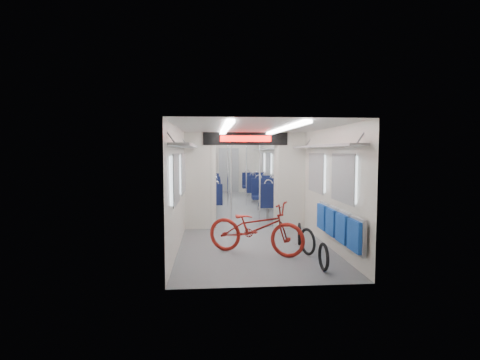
{
  "coord_description": "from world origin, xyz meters",
  "views": [
    {
      "loc": [
        -0.84,
        -10.94,
        1.84
      ],
      "look_at": [
        -0.11,
        -1.77,
        1.15
      ],
      "focal_mm": 28.0,
      "sensor_mm": 36.0,
      "label": 1
    }
  ],
  "objects_px": {
    "bike_hoop_a": "(324,258)",
    "seat_bay_near_right": "(271,196)",
    "bike_hoop_b": "(307,243)",
    "bike_hoop_c": "(299,235)",
    "bicycle": "(256,228)",
    "stanchion_near_right": "(260,180)",
    "flip_bench": "(338,225)",
    "stanchion_near_left": "(231,178)",
    "seat_bay_near_left": "(207,195)",
    "seat_bay_far_right": "(256,185)",
    "stanchion_far_left": "(228,172)",
    "seat_bay_far_left": "(208,186)",
    "stanchion_far_right": "(246,172)"
  },
  "relations": [
    {
      "from": "bike_hoop_a",
      "to": "seat_bay_near_right",
      "type": "xyz_separation_m",
      "value": [
        0.03,
        5.23,
        0.35
      ]
    },
    {
      "from": "seat_bay_near_left",
      "to": "bike_hoop_c",
      "type": "bearing_deg",
      "value": -66.1
    },
    {
      "from": "stanchion_far_right",
      "to": "bike_hoop_c",
      "type": "bearing_deg",
      "value": -84.7
    },
    {
      "from": "bike_hoop_b",
      "to": "stanchion_far_right",
      "type": "xyz_separation_m",
      "value": [
        -0.49,
        6.25,
        0.93
      ]
    },
    {
      "from": "bike_hoop_b",
      "to": "bike_hoop_c",
      "type": "xyz_separation_m",
      "value": [
        0.02,
        0.7,
        -0.02
      ]
    },
    {
      "from": "bicycle",
      "to": "seat_bay_far_right",
      "type": "relative_size",
      "value": 0.88
    },
    {
      "from": "bicycle",
      "to": "seat_bay_far_left",
      "type": "distance_m",
      "value": 7.63
    },
    {
      "from": "bicycle",
      "to": "stanchion_near_right",
      "type": "distance_m",
      "value": 2.76
    },
    {
      "from": "bike_hoop_c",
      "to": "seat_bay_far_left",
      "type": "height_order",
      "value": "seat_bay_far_left"
    },
    {
      "from": "flip_bench",
      "to": "bike_hoop_b",
      "type": "xyz_separation_m",
      "value": [
        -0.47,
        0.23,
        -0.36
      ]
    },
    {
      "from": "seat_bay_near_right",
      "to": "stanchion_near_left",
      "type": "bearing_deg",
      "value": -140.33
    },
    {
      "from": "bike_hoop_b",
      "to": "seat_bay_near_left",
      "type": "distance_m",
      "value": 5.2
    },
    {
      "from": "seat_bay_near_right",
      "to": "stanchion_near_right",
      "type": "distance_m",
      "value": 1.73
    },
    {
      "from": "stanchion_near_left",
      "to": "stanchion_far_right",
      "type": "bearing_deg",
      "value": 76.87
    },
    {
      "from": "stanchion_near_right",
      "to": "stanchion_far_left",
      "type": "relative_size",
      "value": 1.0
    },
    {
      "from": "seat_bay_far_right",
      "to": "stanchion_far_right",
      "type": "height_order",
      "value": "stanchion_far_right"
    },
    {
      "from": "bike_hoop_a",
      "to": "stanchion_near_right",
      "type": "relative_size",
      "value": 0.19
    },
    {
      "from": "bike_hoop_a",
      "to": "stanchion_far_left",
      "type": "distance_m",
      "value": 7.18
    },
    {
      "from": "bicycle",
      "to": "stanchion_near_right",
      "type": "bearing_deg",
      "value": 17.24
    },
    {
      "from": "bike_hoop_b",
      "to": "seat_bay_near_left",
      "type": "xyz_separation_m",
      "value": [
        -1.82,
        4.86,
        0.3
      ]
    },
    {
      "from": "bike_hoop_b",
      "to": "seat_bay_far_left",
      "type": "bearing_deg",
      "value": 103.26
    },
    {
      "from": "bike_hoop_c",
      "to": "stanchion_far_left",
      "type": "height_order",
      "value": "stanchion_far_left"
    },
    {
      "from": "bike_hoop_c",
      "to": "seat_bay_far_right",
      "type": "distance_m",
      "value": 7.27
    },
    {
      "from": "seat_bay_near_right",
      "to": "bike_hoop_b",
      "type": "bearing_deg",
      "value": -90.65
    },
    {
      "from": "bike_hoop_a",
      "to": "stanchion_near_left",
      "type": "distance_m",
      "value": 4.48
    },
    {
      "from": "seat_bay_near_right",
      "to": "seat_bay_far_right",
      "type": "bearing_deg",
      "value": 90.0
    },
    {
      "from": "bike_hoop_c",
      "to": "flip_bench",
      "type": "bearing_deg",
      "value": -64.49
    },
    {
      "from": "seat_bay_far_left",
      "to": "stanchion_near_right",
      "type": "height_order",
      "value": "stanchion_near_right"
    },
    {
      "from": "seat_bay_near_right",
      "to": "stanchion_far_left",
      "type": "bearing_deg",
      "value": 123.47
    },
    {
      "from": "seat_bay_near_left",
      "to": "bicycle",
      "type": "bearing_deg",
      "value": -79.14
    },
    {
      "from": "bicycle",
      "to": "stanchion_near_right",
      "type": "relative_size",
      "value": 0.79
    },
    {
      "from": "bike_hoop_a",
      "to": "stanchion_far_right",
      "type": "bearing_deg",
      "value": 94.07
    },
    {
      "from": "stanchion_near_left",
      "to": "stanchion_near_right",
      "type": "relative_size",
      "value": 1.0
    },
    {
      "from": "seat_bay_far_right",
      "to": "stanchion_near_right",
      "type": "height_order",
      "value": "stanchion_near_right"
    },
    {
      "from": "seat_bay_far_right",
      "to": "bike_hoop_b",
      "type": "bearing_deg",
      "value": -90.35
    },
    {
      "from": "seat_bay_near_right",
      "to": "bicycle",
      "type": "bearing_deg",
      "value": -103.02
    },
    {
      "from": "bicycle",
      "to": "stanchion_near_right",
      "type": "height_order",
      "value": "stanchion_near_right"
    },
    {
      "from": "bicycle",
      "to": "seat_bay_near_right",
      "type": "distance_m",
      "value": 4.29
    },
    {
      "from": "stanchion_near_right",
      "to": "stanchion_far_left",
      "type": "height_order",
      "value": "same"
    },
    {
      "from": "seat_bay_far_right",
      "to": "stanchion_far_left",
      "type": "xyz_separation_m",
      "value": [
        -1.18,
        -1.85,
        0.61
      ]
    },
    {
      "from": "flip_bench",
      "to": "stanchion_near_left",
      "type": "bearing_deg",
      "value": 114.87
    },
    {
      "from": "stanchion_near_left",
      "to": "flip_bench",
      "type": "bearing_deg",
      "value": -65.13
    },
    {
      "from": "stanchion_far_left",
      "to": "stanchion_far_right",
      "type": "bearing_deg",
      "value": 11.28
    },
    {
      "from": "stanchion_far_right",
      "to": "seat_bay_near_left",
      "type": "bearing_deg",
      "value": -133.7
    },
    {
      "from": "bike_hoop_b",
      "to": "seat_bay_far_left",
      "type": "xyz_separation_m",
      "value": [
        -1.82,
        7.73,
        0.32
      ]
    },
    {
      "from": "bicycle",
      "to": "stanchion_near_right",
      "type": "xyz_separation_m",
      "value": [
        0.43,
        2.64,
        0.67
      ]
    },
    {
      "from": "bike_hoop_c",
      "to": "bike_hoop_a",
      "type": "bearing_deg",
      "value": -90.2
    },
    {
      "from": "bicycle",
      "to": "seat_bay_near_right",
      "type": "xyz_separation_m",
      "value": [
        0.97,
        4.18,
        0.07
      ]
    },
    {
      "from": "stanchion_near_left",
      "to": "stanchion_near_right",
      "type": "xyz_separation_m",
      "value": [
        0.69,
        -0.52,
        0.0
      ]
    },
    {
      "from": "seat_bay_near_left",
      "to": "seat_bay_far_right",
      "type": "height_order",
      "value": "seat_bay_far_right"
    }
  ]
}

